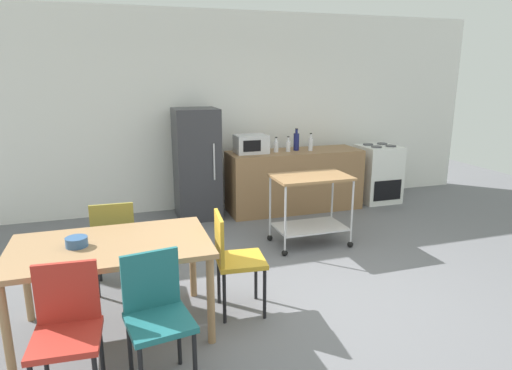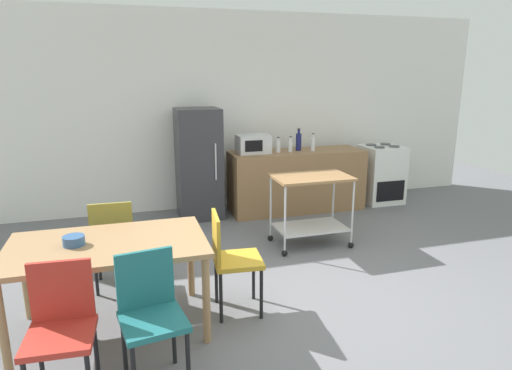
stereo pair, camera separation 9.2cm
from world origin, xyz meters
The scene contains 17 objects.
ground_plane centered at (0.00, 0.00, 0.00)m, with size 12.00×12.00×0.00m, color slate.
back_wall centered at (0.00, 3.20, 1.45)m, with size 8.40×0.12×2.90m, color white.
kitchen_counter centered at (0.90, 2.60, 0.45)m, with size 2.00×0.64×0.90m, color olive.
dining_table centered at (-1.73, -0.01, 0.67)m, with size 1.50×0.90×0.75m.
chair_teal centered at (-1.46, -0.72, 0.52)m, with size 0.46×0.46×0.89m.
chair_olive centered at (-1.71, 0.72, 0.52)m, with size 0.41×0.41×0.89m.
chair_mustard centered at (-0.75, 0.00, 0.52)m, with size 0.44×0.44×0.89m.
chair_red centered at (-2.00, -0.73, 0.52)m, with size 0.43×0.43×0.89m.
stove_oven centered at (2.35, 2.62, 0.45)m, with size 0.60×0.61×0.92m.
refrigerator centered at (-0.55, 2.70, 0.78)m, with size 0.60×0.63×1.55m.
kitchen_cart centered at (0.53, 1.23, 0.57)m, with size 0.91×0.57×0.85m.
microwave centered at (0.23, 2.63, 1.03)m, with size 0.46×0.35×0.26m.
bottle_wine centered at (0.59, 2.58, 0.99)m, with size 0.07×0.07×0.22m.
bottle_sesame_oil centered at (0.78, 2.57, 0.99)m, with size 0.07×0.07×0.22m.
bottle_hot_sauce centered at (0.93, 2.64, 1.04)m, with size 0.08×0.08×0.32m.
bottle_soy_sauce centered at (1.12, 2.54, 1.00)m, with size 0.06×0.06×0.26m.
fruit_bowl centered at (-1.97, 0.01, 0.79)m, with size 0.16×0.16×0.07m, color #33598C.
Camera 1 is at (-1.65, -3.39, 2.03)m, focal length 31.19 mm.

